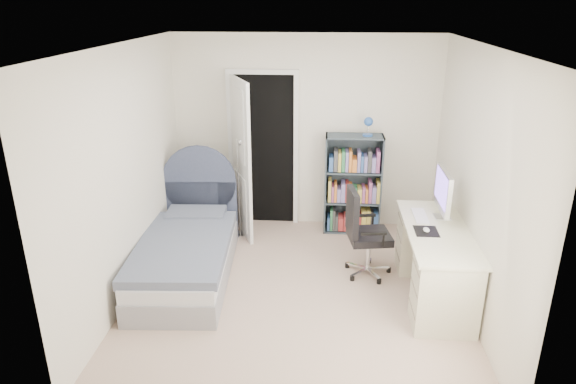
# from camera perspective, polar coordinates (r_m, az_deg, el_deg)

# --- Properties ---
(room_shell) EXTENTS (3.50, 3.70, 2.60)m
(room_shell) POSITION_cam_1_polar(r_m,az_deg,el_deg) (4.97, 1.07, 1.46)
(room_shell) COLOR tan
(room_shell) RESTS_ON ground
(door) EXTENTS (0.92, 0.77, 2.06)m
(door) POSITION_cam_1_polar(r_m,az_deg,el_deg) (6.56, -4.35, 4.26)
(door) COLOR black
(door) RESTS_ON ground
(bed) EXTENTS (1.05, 2.05, 1.23)m
(bed) POSITION_cam_1_polar(r_m,az_deg,el_deg) (5.80, -11.08, -6.44)
(bed) COLOR gray
(bed) RESTS_ON ground
(nightstand) EXTENTS (0.40, 0.40, 0.59)m
(nightstand) POSITION_cam_1_polar(r_m,az_deg,el_deg) (6.92, -8.56, -0.64)
(nightstand) COLOR tan
(nightstand) RESTS_ON ground
(floor_lamp) EXTENTS (0.18, 0.18, 1.29)m
(floor_lamp) POSITION_cam_1_polar(r_m,az_deg,el_deg) (6.52, -5.34, -0.57)
(floor_lamp) COLOR silver
(floor_lamp) RESTS_ON ground
(bookcase) EXTENTS (0.72, 0.31, 1.53)m
(bookcase) POSITION_cam_1_polar(r_m,az_deg,el_deg) (6.67, 7.29, 0.39)
(bookcase) COLOR #3A464F
(bookcase) RESTS_ON ground
(desk) EXTENTS (0.62, 1.54, 1.26)m
(desk) POSITION_cam_1_polar(r_m,az_deg,el_deg) (5.44, 15.97, -7.22)
(desk) COLOR beige
(desk) RESTS_ON ground
(office_chair) EXTENTS (0.53, 0.55, 1.00)m
(office_chair) POSITION_cam_1_polar(r_m,az_deg,el_deg) (5.63, 8.27, -4.08)
(office_chair) COLOR silver
(office_chair) RESTS_ON ground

